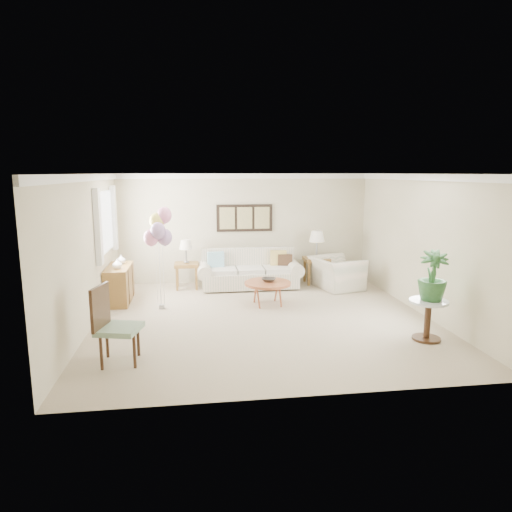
# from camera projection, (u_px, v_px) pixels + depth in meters

# --- Properties ---
(ground_plane) EXTENTS (6.00, 6.00, 0.00)m
(ground_plane) POSITION_uv_depth(u_px,v_px,m) (263.00, 318.00, 8.33)
(ground_plane) COLOR tan
(room_shell) EXTENTS (6.04, 6.04, 2.60)m
(room_shell) POSITION_uv_depth(u_px,v_px,m) (256.00, 229.00, 8.12)
(room_shell) COLOR beige
(room_shell) RESTS_ON ground
(wall_art_triptych) EXTENTS (1.35, 0.06, 0.65)m
(wall_art_triptych) POSITION_uv_depth(u_px,v_px,m) (245.00, 218.00, 10.94)
(wall_art_triptych) COLOR black
(wall_art_triptych) RESTS_ON ground
(sofa) EXTENTS (2.39, 0.89, 0.88)m
(sofa) POSITION_uv_depth(u_px,v_px,m) (250.00, 273.00, 10.54)
(sofa) COLOR beige
(sofa) RESTS_ON ground
(end_table_left) EXTENTS (0.54, 0.49, 0.59)m
(end_table_left) POSITION_uv_depth(u_px,v_px,m) (187.00, 267.00, 10.41)
(end_table_left) COLOR olive
(end_table_left) RESTS_ON ground
(end_table_right) EXTENTS (0.58, 0.52, 0.63)m
(end_table_right) POSITION_uv_depth(u_px,v_px,m) (316.00, 262.00, 10.88)
(end_table_right) COLOR olive
(end_table_right) RESTS_ON ground
(lamp_left) EXTENTS (0.31, 0.31, 0.54)m
(lamp_left) POSITION_uv_depth(u_px,v_px,m) (186.00, 245.00, 10.32)
(lamp_left) COLOR gray
(lamp_left) RESTS_ON end_table_left
(lamp_right) EXTENTS (0.36, 0.36, 0.64)m
(lamp_right) POSITION_uv_depth(u_px,v_px,m) (317.00, 237.00, 10.77)
(lamp_right) COLOR gray
(lamp_right) RESTS_ON end_table_right
(coffee_table) EXTENTS (0.93, 0.93, 0.47)m
(coffee_table) POSITION_uv_depth(u_px,v_px,m) (268.00, 284.00, 9.10)
(coffee_table) COLOR #964426
(coffee_table) RESTS_ON ground
(decor_bowl) EXTENTS (0.35, 0.35, 0.07)m
(decor_bowl) POSITION_uv_depth(u_px,v_px,m) (269.00, 280.00, 9.13)
(decor_bowl) COLOR #2D2823
(decor_bowl) RESTS_ON coffee_table
(armchair) EXTENTS (1.20, 1.30, 0.71)m
(armchair) POSITION_uv_depth(u_px,v_px,m) (336.00, 273.00, 10.43)
(armchair) COLOR beige
(armchair) RESTS_ON ground
(side_table) EXTENTS (0.60, 0.60, 0.65)m
(side_table) POSITION_uv_depth(u_px,v_px,m) (428.00, 310.00, 7.18)
(side_table) COLOR silver
(side_table) RESTS_ON ground
(potted_plant) EXTENTS (0.55, 0.55, 0.79)m
(potted_plant) POSITION_uv_depth(u_px,v_px,m) (433.00, 276.00, 7.08)
(potted_plant) COLOR #264F21
(potted_plant) RESTS_ON side_table
(accent_chair) EXTENTS (0.66, 0.66, 1.11)m
(accent_chair) POSITION_uv_depth(u_px,v_px,m) (113.00, 323.00, 6.28)
(accent_chair) COLOR gray
(accent_chair) RESTS_ON ground
(credenza) EXTENTS (0.46, 1.20, 0.74)m
(credenza) POSITION_uv_depth(u_px,v_px,m) (119.00, 284.00, 9.36)
(credenza) COLOR olive
(credenza) RESTS_ON ground
(vase_white) EXTENTS (0.24, 0.24, 0.20)m
(vase_white) POSITION_uv_depth(u_px,v_px,m) (117.00, 264.00, 9.03)
(vase_white) COLOR white
(vase_white) RESTS_ON credenza
(vase_sage) EXTENTS (0.20, 0.20, 0.19)m
(vase_sage) POSITION_uv_depth(u_px,v_px,m) (121.00, 259.00, 9.54)
(vase_sage) COLOR silver
(vase_sage) RESTS_ON credenza
(balloon_cluster) EXTENTS (0.53, 0.52, 1.98)m
(balloon_cluster) POSITION_uv_depth(u_px,v_px,m) (159.00, 229.00, 8.63)
(balloon_cluster) COLOR gray
(balloon_cluster) RESTS_ON ground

